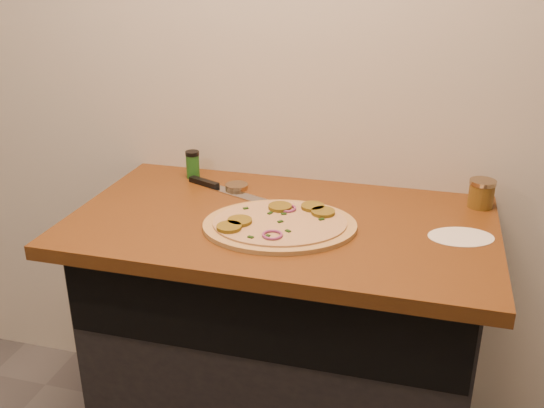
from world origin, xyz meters
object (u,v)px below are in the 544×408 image
(chefs_knife, at_px, (220,188))
(spice_shaker, at_px, (193,164))
(salsa_jar, at_px, (481,193))
(pizza, at_px, (279,224))

(chefs_knife, relative_size, spice_shaker, 3.25)
(salsa_jar, bearing_deg, spice_shaker, 179.37)
(chefs_knife, xyz_separation_m, salsa_jar, (0.80, 0.07, 0.04))
(chefs_knife, bearing_deg, pizza, -41.30)
(spice_shaker, bearing_deg, chefs_knife, -33.79)
(pizza, relative_size, salsa_jar, 6.07)
(chefs_knife, distance_m, salsa_jar, 0.80)
(salsa_jar, bearing_deg, pizza, -151.26)
(spice_shaker, bearing_deg, pizza, -39.01)
(chefs_knife, bearing_deg, spice_shaker, 146.21)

